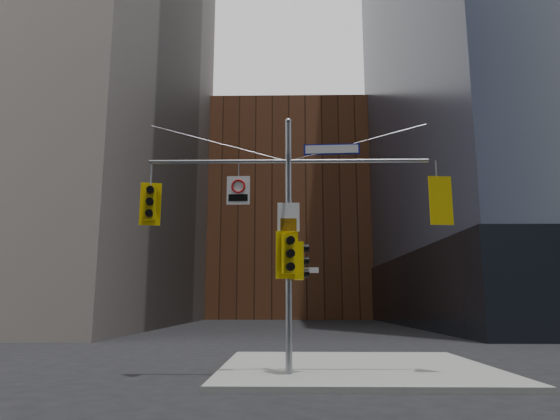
{
  "coord_description": "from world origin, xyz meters",
  "views": [
    {
      "loc": [
        0.02,
        -11.79,
        2.03
      ],
      "look_at": [
        -0.24,
        2.0,
        4.58
      ],
      "focal_mm": 32.0,
      "sensor_mm": 36.0,
      "label": 1
    }
  ],
  "objects_px": {
    "traffic_light_pole_side": "(300,261)",
    "traffic_light_pole_front": "(289,254)",
    "signal_assembly": "(288,216)",
    "traffic_light_east_arm": "(438,202)",
    "regulatory_sign_arm": "(238,189)",
    "traffic_light_west_arm": "(150,203)",
    "street_sign_blade": "(332,149)"
  },
  "relations": [
    {
      "from": "traffic_light_pole_side",
      "to": "traffic_light_west_arm",
      "type": "bearing_deg",
      "value": 84.91
    },
    {
      "from": "traffic_light_pole_front",
      "to": "regulatory_sign_arm",
      "type": "height_order",
      "value": "regulatory_sign_arm"
    },
    {
      "from": "signal_assembly",
      "to": "traffic_light_pole_front",
      "type": "xyz_separation_m",
      "value": [
        -0.0,
        -0.27,
        -1.11
      ]
    },
    {
      "from": "street_sign_blade",
      "to": "regulatory_sign_arm",
      "type": "relative_size",
      "value": 1.96
    },
    {
      "from": "signal_assembly",
      "to": "regulatory_sign_arm",
      "type": "xyz_separation_m",
      "value": [
        -1.42,
        -0.02,
        0.76
      ]
    },
    {
      "from": "traffic_light_pole_side",
      "to": "traffic_light_east_arm",
      "type": "bearing_deg",
      "value": -95.22
    },
    {
      "from": "traffic_light_west_arm",
      "to": "traffic_light_pole_side",
      "type": "height_order",
      "value": "traffic_light_west_arm"
    },
    {
      "from": "traffic_light_west_arm",
      "to": "traffic_light_pole_front",
      "type": "xyz_separation_m",
      "value": [
        3.93,
        -0.28,
        -1.49
      ]
    },
    {
      "from": "traffic_light_pole_side",
      "to": "signal_assembly",
      "type": "bearing_deg",
      "value": 86.87
    },
    {
      "from": "traffic_light_east_arm",
      "to": "street_sign_blade",
      "type": "distance_m",
      "value": 3.34
    },
    {
      "from": "signal_assembly",
      "to": "street_sign_blade",
      "type": "bearing_deg",
      "value": 0.13
    },
    {
      "from": "traffic_light_east_arm",
      "to": "traffic_light_pole_side",
      "type": "relative_size",
      "value": 1.31
    },
    {
      "from": "traffic_light_east_arm",
      "to": "traffic_light_pole_front",
      "type": "xyz_separation_m",
      "value": [
        -4.2,
        -0.27,
        -1.49
      ]
    },
    {
      "from": "traffic_light_east_arm",
      "to": "regulatory_sign_arm",
      "type": "xyz_separation_m",
      "value": [
        -5.62,
        -0.02,
        0.38
      ]
    },
    {
      "from": "signal_assembly",
      "to": "traffic_light_west_arm",
      "type": "relative_size",
      "value": 6.44
    },
    {
      "from": "traffic_light_pole_front",
      "to": "traffic_light_west_arm",
      "type": "bearing_deg",
      "value": 161.91
    },
    {
      "from": "traffic_light_pole_side",
      "to": "street_sign_blade",
      "type": "height_order",
      "value": "street_sign_blade"
    },
    {
      "from": "traffic_light_east_arm",
      "to": "street_sign_blade",
      "type": "bearing_deg",
      "value": -6.63
    },
    {
      "from": "traffic_light_west_arm",
      "to": "regulatory_sign_arm",
      "type": "bearing_deg",
      "value": -12.86
    },
    {
      "from": "traffic_light_east_arm",
      "to": "street_sign_blade",
      "type": "height_order",
      "value": "street_sign_blade"
    },
    {
      "from": "signal_assembly",
      "to": "traffic_light_pole_side",
      "type": "distance_m",
      "value": 1.31
    },
    {
      "from": "traffic_light_east_arm",
      "to": "traffic_light_pole_front",
      "type": "relative_size",
      "value": 1.04
    },
    {
      "from": "traffic_light_pole_side",
      "to": "traffic_light_pole_front",
      "type": "height_order",
      "value": "traffic_light_pole_front"
    },
    {
      "from": "traffic_light_west_arm",
      "to": "street_sign_blade",
      "type": "xyz_separation_m",
      "value": [
        5.18,
        -0.01,
        1.55
      ]
    },
    {
      "from": "traffic_light_pole_side",
      "to": "regulatory_sign_arm",
      "type": "bearing_deg",
      "value": 85.96
    },
    {
      "from": "traffic_light_west_arm",
      "to": "traffic_light_east_arm",
      "type": "xyz_separation_m",
      "value": [
        8.13,
        -0.01,
        -0.0
      ]
    },
    {
      "from": "traffic_light_east_arm",
      "to": "regulatory_sign_arm",
      "type": "height_order",
      "value": "regulatory_sign_arm"
    },
    {
      "from": "regulatory_sign_arm",
      "to": "street_sign_blade",
      "type": "bearing_deg",
      "value": 2.09
    },
    {
      "from": "signal_assembly",
      "to": "traffic_light_west_arm",
      "type": "height_order",
      "value": "signal_assembly"
    },
    {
      "from": "traffic_light_east_arm",
      "to": "traffic_light_pole_front",
      "type": "height_order",
      "value": "traffic_light_east_arm"
    },
    {
      "from": "signal_assembly",
      "to": "regulatory_sign_arm",
      "type": "distance_m",
      "value": 1.61
    },
    {
      "from": "signal_assembly",
      "to": "traffic_light_east_arm",
      "type": "height_order",
      "value": "signal_assembly"
    }
  ]
}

